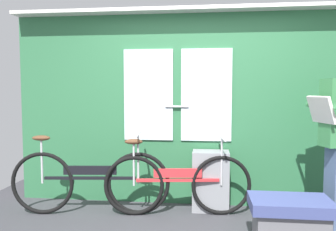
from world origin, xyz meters
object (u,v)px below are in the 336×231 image
object	(u,v)px
bicycle_near_door	(89,181)
trash_bin_by_wall	(211,181)
bicycle_leaning_behind	(177,183)
bench_seat_corner	(290,222)

from	to	relation	value
bicycle_near_door	trash_bin_by_wall	size ratio (longest dim) A/B	2.57
bicycle_near_door	bicycle_leaning_behind	bearing A→B (deg)	-0.89
trash_bin_by_wall	bench_seat_corner	size ratio (longest dim) A/B	0.99
trash_bin_by_wall	bench_seat_corner	distance (m)	1.14
bicycle_near_door	bicycle_leaning_behind	size ratio (longest dim) A/B	1.09
bicycle_leaning_behind	trash_bin_by_wall	bearing A→B (deg)	21.88
bicycle_near_door	bench_seat_corner	distance (m)	2.13
trash_bin_by_wall	bicycle_near_door	bearing A→B (deg)	-167.59
bicycle_leaning_behind	trash_bin_by_wall	distance (m)	0.43
bicycle_leaning_behind	bench_seat_corner	bearing A→B (deg)	-40.65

